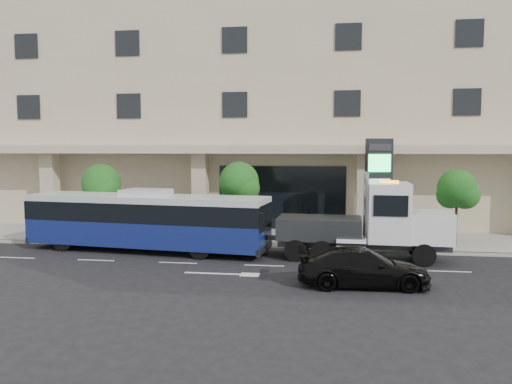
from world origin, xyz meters
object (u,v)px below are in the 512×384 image
at_px(city_bus, 146,220).
at_px(tow_truck, 371,224).
at_px(black_sedan, 363,267).
at_px(signage_pylon, 378,190).

distance_m(city_bus, tow_truck, 11.19).
xyz_separation_m(city_bus, tow_truck, (11.18, -0.52, 0.08)).
bearing_deg(black_sedan, city_bus, 60.52).
relative_size(black_sedan, signage_pylon, 0.89).
distance_m(city_bus, signage_pylon, 12.47).
bearing_deg(signage_pylon, tow_truck, -114.21).
xyz_separation_m(black_sedan, signage_pylon, (1.43, 8.54, 2.29)).
bearing_deg(tow_truck, city_bus, -179.72).
distance_m(black_sedan, signage_pylon, 8.95).
xyz_separation_m(tow_truck, black_sedan, (-0.69, -4.64, -0.98)).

